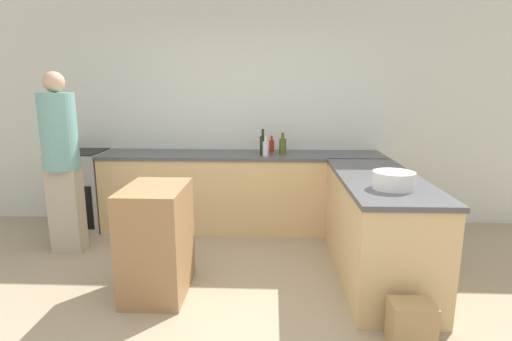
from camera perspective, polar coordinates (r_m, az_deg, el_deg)
name	(u,v)px	position (r m, az deg, el deg)	size (l,w,h in m)	color
ground_plane	(222,325)	(3.08, -4.93, -21.10)	(14.00, 14.00, 0.00)	tan
wall_back	(244,113)	(4.92, -1.77, 8.15)	(8.00, 0.06, 2.70)	silver
counter_back	(242,191)	(4.74, -1.99, -2.96)	(3.26, 0.63, 0.91)	#D6B27A
counter_peninsula	(377,227)	(3.73, 16.88, -7.68)	(0.69, 1.77, 0.91)	#D6B27A
range_oven	(82,189)	(5.24, -23.55, -2.47)	(0.59, 0.60, 0.92)	#ADADB2
island_table	(157,240)	(3.39, -13.96, -9.66)	(0.48, 0.68, 0.90)	#997047
mixing_bowl	(394,180)	(3.21, 19.06, -1.31)	(0.32, 0.32, 0.13)	white
vinegar_bottle_clear	(266,148)	(4.45, 1.37, 3.22)	(0.06, 0.06, 0.22)	silver
hot_sauce_bottle	(272,145)	(4.74, 2.24, 3.59)	(0.06, 0.06, 0.19)	red
wine_bottle_dark	(263,145)	(4.52, 0.98, 3.71)	(0.07, 0.07, 0.29)	black
olive_oil_bottle	(283,146)	(4.58, 3.83, 3.56)	(0.08, 0.08, 0.25)	#475B1E
person_by_range	(61,157)	(4.40, -26.04, 1.76)	(0.34, 0.34, 1.82)	#ADA38E
paper_bag	(411,325)	(2.95, 21.27, -19.89)	(0.28, 0.19, 0.32)	#A88456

